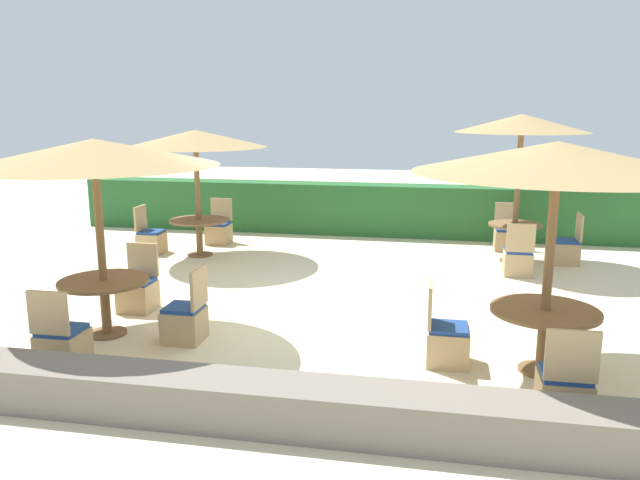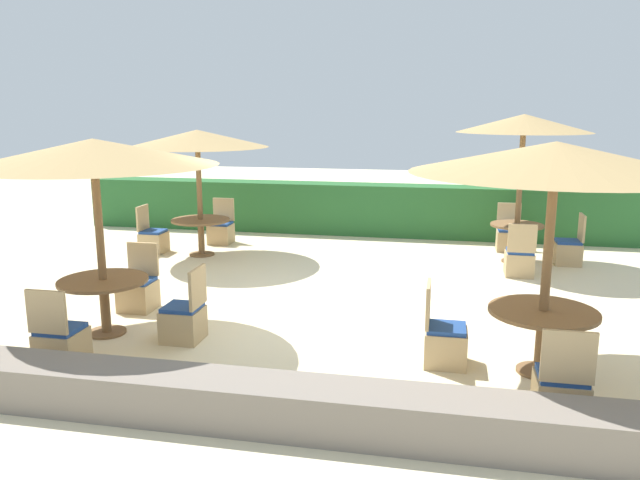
{
  "view_description": "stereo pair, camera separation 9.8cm",
  "coord_description": "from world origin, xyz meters",
  "views": [
    {
      "loc": [
        1.7,
        -8.19,
        2.83
      ],
      "look_at": [
        0.0,
        0.6,
        0.9
      ],
      "focal_mm": 35.0,
      "sensor_mm": 36.0,
      "label": 1
    },
    {
      "loc": [
        1.79,
        -8.17,
        2.83
      ],
      "look_at": [
        0.0,
        0.6,
        0.9
      ],
      "focal_mm": 35.0,
      "sensor_mm": 36.0,
      "label": 2
    }
  ],
  "objects": [
    {
      "name": "patio_chair_front_left_east",
      "position": [
        -1.29,
        -1.4,
        0.26
      ],
      "size": [
        0.46,
        0.46,
        0.93
      ],
      "rotation": [
        0.0,
        0.0,
        1.57
      ],
      "color": "tan",
      "rests_on": "ground_plane"
    },
    {
      "name": "parasol_front_left",
      "position": [
        -2.36,
        -1.37,
        2.28
      ],
      "size": [
        2.98,
        2.98,
        2.45
      ],
      "color": "brown",
      "rests_on": "ground_plane"
    },
    {
      "name": "parasol_front_right",
      "position": [
        2.86,
        -1.51,
        2.31
      ],
      "size": [
        2.95,
        2.95,
        2.48
      ],
      "color": "brown",
      "rests_on": "ground_plane"
    },
    {
      "name": "round_table_front_right",
      "position": [
        2.86,
        -1.51,
        0.57
      ],
      "size": [
        1.15,
        1.15,
        0.71
      ],
      "color": "brown",
      "rests_on": "ground_plane"
    },
    {
      "name": "ground_plane",
      "position": [
        0.0,
        0.0,
        0.0
      ],
      "size": [
        40.0,
        40.0,
        0.0
      ],
      "primitive_type": "plane",
      "color": "beige"
    },
    {
      "name": "patio_chair_back_right_east",
      "position": [
        4.01,
        3.53,
        0.26
      ],
      "size": [
        0.46,
        0.46,
        0.93
      ],
      "rotation": [
        0.0,
        0.0,
        1.57
      ],
      "color": "tan",
      "rests_on": "ground_plane"
    },
    {
      "name": "patio_chair_back_right_south",
      "position": [
        3.06,
        2.54,
        0.26
      ],
      "size": [
        0.46,
        0.46,
        0.93
      ],
      "color": "tan",
      "rests_on": "ground_plane"
    },
    {
      "name": "round_table_back_left",
      "position": [
        -2.81,
        2.88,
        0.56
      ],
      "size": [
        1.11,
        1.11,
        0.71
      ],
      "color": "brown",
      "rests_on": "ground_plane"
    },
    {
      "name": "patio_chair_front_right_south",
      "position": [
        2.9,
        -2.56,
        0.26
      ],
      "size": [
        0.46,
        0.46,
        0.93
      ],
      "color": "tan",
      "rests_on": "ground_plane"
    },
    {
      "name": "hedge_row",
      "position": [
        0.0,
        5.53,
        0.56
      ],
      "size": [
        13.0,
        0.7,
        1.13
      ],
      "primitive_type": "cube",
      "color": "#28602D",
      "rests_on": "ground_plane"
    },
    {
      "name": "patio_chair_back_right_north",
      "position": [
        3.05,
        4.48,
        0.26
      ],
      "size": [
        0.46,
        0.46,
        0.93
      ],
      "rotation": [
        0.0,
        0.0,
        3.14
      ],
      "color": "tan",
      "rests_on": "ground_plane"
    },
    {
      "name": "patio_chair_back_left_west",
      "position": [
        -3.82,
        2.88,
        0.26
      ],
      "size": [
        0.46,
        0.46,
        0.93
      ],
      "rotation": [
        0.0,
        0.0,
        -1.57
      ],
      "color": "tan",
      "rests_on": "ground_plane"
    },
    {
      "name": "parasol_back_right",
      "position": [
        3.09,
        3.51,
        2.51
      ],
      "size": [
        2.37,
        2.37,
        2.69
      ],
      "color": "brown",
      "rests_on": "ground_plane"
    },
    {
      "name": "round_table_back_right",
      "position": [
        3.09,
        3.51,
        0.54
      ],
      "size": [
        0.95,
        0.95,
        0.72
      ],
      "color": "brown",
      "rests_on": "ground_plane"
    },
    {
      "name": "round_table_front_left",
      "position": [
        -2.36,
        -1.37,
        0.57
      ],
      "size": [
        1.1,
        1.1,
        0.71
      ],
      "color": "brown",
      "rests_on": "ground_plane"
    },
    {
      "name": "patio_chair_front_right_west",
      "position": [
        1.84,
        -1.49,
        0.26
      ],
      "size": [
        0.46,
        0.46,
        0.93
      ],
      "rotation": [
        0.0,
        0.0,
        -1.57
      ],
      "color": "tan",
      "rests_on": "ground_plane"
    },
    {
      "name": "stone_border",
      "position": [
        0.0,
        -3.24,
        0.22
      ],
      "size": [
        10.0,
        0.56,
        0.44
      ],
      "primitive_type": "cube",
      "color": "slate",
      "rests_on": "ground_plane"
    },
    {
      "name": "patio_chair_front_left_north",
      "position": [
        -2.42,
        -0.4,
        0.26
      ],
      "size": [
        0.46,
        0.46,
        0.93
      ],
      "rotation": [
        0.0,
        0.0,
        3.14
      ],
      "color": "tan",
      "rests_on": "ground_plane"
    },
    {
      "name": "parasol_back_left",
      "position": [
        -2.81,
        2.88,
        2.23
      ],
      "size": [
        2.66,
        2.66,
        2.4
      ],
      "color": "brown",
      "rests_on": "ground_plane"
    },
    {
      "name": "patio_chair_front_left_south",
      "position": [
        -2.31,
        -2.39,
        0.26
      ],
      "size": [
        0.46,
        0.46,
        0.93
      ],
      "color": "tan",
      "rests_on": "ground_plane"
    },
    {
      "name": "patio_chair_back_left_north",
      "position": [
        -2.81,
        3.96,
        0.26
      ],
      "size": [
        0.46,
        0.46,
        0.93
      ],
      "rotation": [
        0.0,
        0.0,
        3.14
      ],
      "color": "tan",
      "rests_on": "ground_plane"
    }
  ]
}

